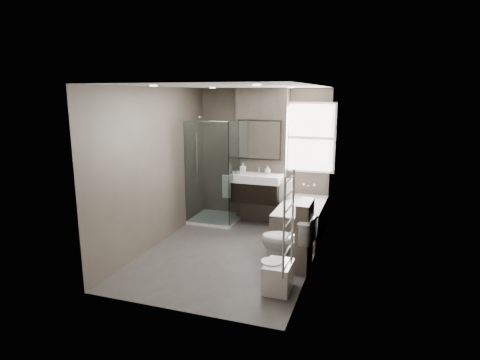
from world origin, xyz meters
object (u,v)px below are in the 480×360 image
at_px(vanity, 257,188).
at_px(bathtub, 301,219).
at_px(toilet, 287,241).
at_px(bidet, 278,276).

relative_size(vanity, bathtub, 0.59).
xyz_separation_m(vanity, toilet, (0.97, -1.73, -0.34)).
bearing_deg(bathtub, bidet, -87.58).
bearing_deg(bidet, vanity, 112.51).
xyz_separation_m(bathtub, bidet, (0.09, -2.12, -0.12)).
bearing_deg(bathtub, vanity, 160.63).
xyz_separation_m(vanity, bathtub, (0.92, -0.33, -0.43)).
height_order(vanity, bidet, vanity).
bearing_deg(vanity, toilet, -60.69).
relative_size(vanity, bidet, 1.96).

